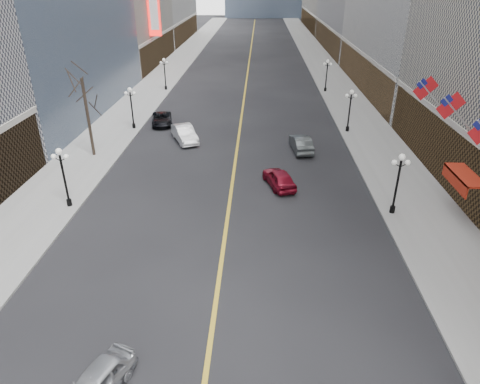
# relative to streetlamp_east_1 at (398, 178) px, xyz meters

# --- Properties ---
(sidewalk_east) EXTENTS (6.00, 230.00, 0.15)m
(sidewalk_east) POSITION_rel_streetlamp_east_1_xyz_m (2.20, 40.00, -2.83)
(sidewalk_east) COLOR gray
(sidewalk_east) RESTS_ON ground
(sidewalk_west) EXTENTS (6.00, 230.00, 0.15)m
(sidewalk_west) POSITION_rel_streetlamp_east_1_xyz_m (-25.80, 40.00, -2.83)
(sidewalk_west) COLOR gray
(sidewalk_west) RESTS_ON ground
(lane_line) EXTENTS (0.25, 200.00, 0.02)m
(lane_line) POSITION_rel_streetlamp_east_1_xyz_m (-11.80, 50.00, -2.89)
(lane_line) COLOR gold
(lane_line) RESTS_ON ground
(streetlamp_east_1) EXTENTS (1.26, 0.44, 4.52)m
(streetlamp_east_1) POSITION_rel_streetlamp_east_1_xyz_m (0.00, 0.00, 0.00)
(streetlamp_east_1) COLOR black
(streetlamp_east_1) RESTS_ON sidewalk_east
(streetlamp_east_2) EXTENTS (1.26, 0.44, 4.52)m
(streetlamp_east_2) POSITION_rel_streetlamp_east_1_xyz_m (0.00, 18.00, 0.00)
(streetlamp_east_2) COLOR black
(streetlamp_east_2) RESTS_ON sidewalk_east
(streetlamp_east_3) EXTENTS (1.26, 0.44, 4.52)m
(streetlamp_east_3) POSITION_rel_streetlamp_east_1_xyz_m (0.00, 36.00, 0.00)
(streetlamp_east_3) COLOR black
(streetlamp_east_3) RESTS_ON sidewalk_east
(streetlamp_west_1) EXTENTS (1.26, 0.44, 4.52)m
(streetlamp_west_1) POSITION_rel_streetlamp_east_1_xyz_m (-23.60, 0.00, 0.00)
(streetlamp_west_1) COLOR black
(streetlamp_west_1) RESTS_ON sidewalk_west
(streetlamp_west_2) EXTENTS (1.26, 0.44, 4.52)m
(streetlamp_west_2) POSITION_rel_streetlamp_east_1_xyz_m (-23.60, 18.00, 0.00)
(streetlamp_west_2) COLOR black
(streetlamp_west_2) RESTS_ON sidewalk_west
(streetlamp_west_3) EXTENTS (1.26, 0.44, 4.52)m
(streetlamp_west_3) POSITION_rel_streetlamp_east_1_xyz_m (-23.60, 36.00, 0.00)
(streetlamp_west_3) COLOR black
(streetlamp_west_3) RESTS_ON sidewalk_west
(flag_4) EXTENTS (2.87, 0.12, 2.87)m
(flag_4) POSITION_rel_streetlamp_east_1_xyz_m (3.51, 2.00, 4.39)
(flag_4) COLOR #B2B2B7
(flag_4) RESTS_ON ground
(flag_5) EXTENTS (2.87, 0.12, 2.87)m
(flag_5) POSITION_rel_streetlamp_east_1_xyz_m (3.51, 7.00, 4.39)
(flag_5) COLOR #B2B2B7
(flag_5) RESTS_ON ground
(awning_c) EXTENTS (1.40, 4.00, 0.93)m
(awning_c) POSITION_rel_streetlamp_east_1_xyz_m (4.30, -0.00, 0.18)
(awning_c) COLOR maroon
(awning_c) RESTS_ON ground
(tree_west_far) EXTENTS (3.60, 3.60, 7.92)m
(tree_west_far) POSITION_rel_streetlamp_east_1_xyz_m (-25.30, 10.00, 3.34)
(tree_west_far) COLOR #2D231C
(tree_west_far) RESTS_ON sidewalk_west
(car_nb_near) EXTENTS (2.88, 4.16, 1.32)m
(car_nb_near) POSITION_rel_streetlamp_east_1_xyz_m (-16.10, -15.56, -2.24)
(car_nb_near) COLOR #ADAFB5
(car_nb_near) RESTS_ON ground
(car_nb_mid) EXTENTS (3.62, 5.25, 1.64)m
(car_nb_mid) POSITION_rel_streetlamp_east_1_xyz_m (-17.32, 14.44, -2.08)
(car_nb_mid) COLOR silver
(car_nb_mid) RESTS_ON ground
(car_nb_far) EXTENTS (3.14, 5.12, 1.32)m
(car_nb_far) POSITION_rel_streetlamp_east_1_xyz_m (-20.80, 19.79, -2.24)
(car_nb_far) COLOR black
(car_nb_far) RESTS_ON ground
(car_sb_mid) EXTENTS (2.99, 4.63, 1.47)m
(car_sb_mid) POSITION_rel_streetlamp_east_1_xyz_m (-7.97, 4.24, -2.17)
(car_sb_mid) COLOR maroon
(car_sb_mid) RESTS_ON ground
(car_sb_far) EXTENTS (2.15, 4.78, 1.52)m
(car_sb_far) POSITION_rel_streetlamp_east_1_xyz_m (-5.54, 12.24, -2.14)
(car_sb_far) COLOR #424849
(car_sb_far) RESTS_ON ground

